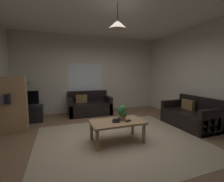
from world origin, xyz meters
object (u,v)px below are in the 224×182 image
at_px(potted_palm_corner, 22,100).
at_px(bookshelf_corner, 11,105).
at_px(pendant_lamp, 118,25).
at_px(couch_right_side, 190,117).
at_px(couch_under_window, 89,107).
at_px(coffee_table, 117,124).
at_px(potted_plant_on_table, 122,112).
at_px(tv_stand, 27,114).
at_px(book_on_table_1, 116,121).
at_px(tv, 26,99).
at_px(book_on_table_2, 116,119).
at_px(remote_on_table_0, 128,121).
at_px(book_on_table_0, 116,122).

distance_m(potted_palm_corner, bookshelf_corner, 1.38).
distance_m(potted_palm_corner, pendant_lamp, 3.97).
bearing_deg(couch_right_side, couch_under_window, -132.72).
relative_size(coffee_table, potted_palm_corner, 0.83).
xyz_separation_m(couch_right_side, coffee_table, (-2.29, -0.21, 0.11)).
height_order(couch_right_side, potted_plant_on_table, couch_right_side).
bearing_deg(couch_under_window, tv_stand, -172.17).
bearing_deg(bookshelf_corner, book_on_table_1, -31.65).
bearing_deg(tv, bookshelf_corner, -102.61).
xyz_separation_m(couch_under_window, book_on_table_1, (0.07, -2.49, 0.21)).
bearing_deg(book_on_table_1, potted_palm_corner, 129.19).
bearing_deg(book_on_table_2, potted_palm_corner, 129.44).
bearing_deg(potted_plant_on_table, book_on_table_2, -149.13).
distance_m(coffee_table, remote_on_table_0, 0.25).
height_order(potted_plant_on_table, tv, tv).
bearing_deg(book_on_table_2, coffee_table, 54.34).
height_order(book_on_table_1, book_on_table_2, book_on_table_2).
bearing_deg(tv, book_on_table_0, -47.29).
xyz_separation_m(book_on_table_1, book_on_table_2, (0.01, 0.01, 0.03)).
bearing_deg(pendant_lamp, book_on_table_0, -130.89).
relative_size(book_on_table_2, remote_on_table_0, 0.90).
distance_m(coffee_table, potted_plant_on_table, 0.28).
xyz_separation_m(book_on_table_0, tv, (-2.03, 2.20, 0.27)).
distance_m(book_on_table_2, bookshelf_corner, 2.62).
distance_m(couch_right_side, pendant_lamp, 3.16).
bearing_deg(remote_on_table_0, tv_stand, -165.89).
bearing_deg(remote_on_table_0, couch_right_side, 66.86).
distance_m(remote_on_table_0, potted_palm_corner, 3.74).
xyz_separation_m(couch_right_side, potted_palm_corner, (-4.57, 2.47, 0.33)).
relative_size(book_on_table_1, pendant_lamp, 0.27).
bearing_deg(remote_on_table_0, potted_palm_corner, -169.49).
relative_size(remote_on_table_0, bookshelf_corner, 0.11).
height_order(potted_plant_on_table, bookshelf_corner, bookshelf_corner).
distance_m(book_on_table_1, tv, 3.01).
xyz_separation_m(book_on_table_1, remote_on_table_0, (0.27, -0.04, -0.02)).
xyz_separation_m(book_on_table_1, pendant_lamp, (0.05, 0.06, 1.96)).
relative_size(book_on_table_2, potted_palm_corner, 0.10).
bearing_deg(tv_stand, book_on_table_2, -47.16).
xyz_separation_m(coffee_table, potted_palm_corner, (-2.28, 2.68, 0.22)).
bearing_deg(couch_under_window, potted_palm_corner, 173.40).
height_order(couch_under_window, book_on_table_2, couch_under_window).
distance_m(couch_right_side, potted_plant_on_table, 2.19).
distance_m(couch_under_window, pendant_lamp, 3.26).
bearing_deg(potted_plant_on_table, couch_under_window, 96.05).
height_order(couch_under_window, remote_on_table_0, couch_under_window).
xyz_separation_m(book_on_table_1, potted_palm_corner, (-2.24, 2.74, 0.12)).
relative_size(book_on_table_1, tv_stand, 0.16).
bearing_deg(book_on_table_0, couch_right_side, 6.62).
height_order(book_on_table_2, remote_on_table_0, book_on_table_2).
bearing_deg(book_on_table_2, book_on_table_1, -140.13).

